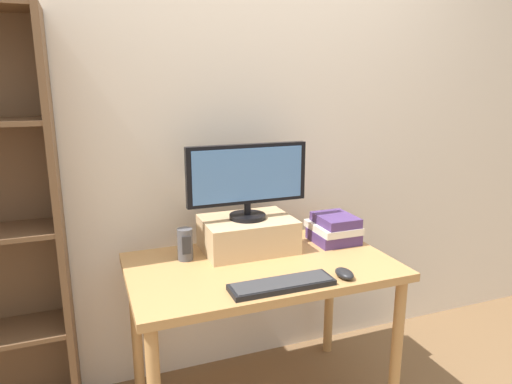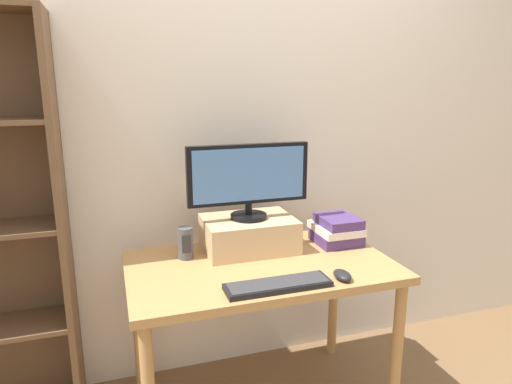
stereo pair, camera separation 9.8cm
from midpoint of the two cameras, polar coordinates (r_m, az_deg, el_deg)
back_wall at (r=2.34m, az=-4.70°, el=8.17°), size 7.00×0.08×2.60m
desk at (r=2.09m, az=-0.71°, el=-11.12°), size 1.17×0.70×0.74m
riser_box at (r=2.18m, az=-2.30°, el=-5.26°), size 0.43×0.31×0.16m
computer_monitor at (r=2.11m, az=-2.36°, el=1.76°), size 0.58×0.17×0.35m
keyboard at (r=1.82m, az=1.70°, el=-11.50°), size 0.42×0.12×0.02m
computer_mouse at (r=1.93m, az=9.54°, el=-10.02°), size 0.06×0.10×0.04m
book_stack at (r=2.32m, az=8.53°, el=-4.57°), size 0.21×0.25×0.14m
desk_speaker at (r=2.09m, az=-10.19°, el=-6.46°), size 0.07×0.07×0.15m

